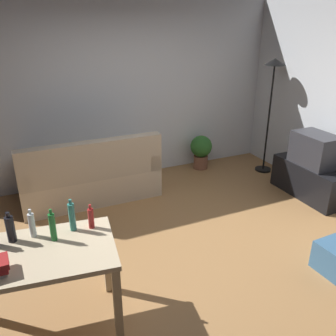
# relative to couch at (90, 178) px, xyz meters

# --- Properties ---
(ground_plane) EXTENTS (5.20, 4.40, 0.02)m
(ground_plane) POSITION_rel_couch_xyz_m (0.60, -1.59, -0.32)
(ground_plane) COLOR #9E7042
(wall_rear) EXTENTS (5.20, 0.10, 2.70)m
(wall_rear) POSITION_rel_couch_xyz_m (0.60, 0.61, 1.04)
(wall_rear) COLOR silver
(wall_rear) RESTS_ON ground_plane
(couch) EXTENTS (1.86, 0.84, 0.92)m
(couch) POSITION_rel_couch_xyz_m (0.00, 0.00, 0.00)
(couch) COLOR beige
(couch) RESTS_ON ground_plane
(tv_stand) EXTENTS (0.44, 1.10, 0.48)m
(tv_stand) POSITION_rel_couch_xyz_m (2.85, -1.21, -0.07)
(tv_stand) COLOR black
(tv_stand) RESTS_ON ground_plane
(tv) EXTENTS (0.41, 0.60, 0.44)m
(tv) POSITION_rel_couch_xyz_m (2.85, -1.21, 0.39)
(tv) COLOR #2D2D33
(tv) RESTS_ON tv_stand
(torchiere_lamp) EXTENTS (0.32, 0.32, 1.81)m
(torchiere_lamp) POSITION_rel_couch_xyz_m (2.85, -0.21, 1.11)
(torchiere_lamp) COLOR black
(torchiere_lamp) RESTS_ON ground_plane
(desk) EXTENTS (1.28, 0.85, 0.76)m
(desk) POSITION_rel_couch_xyz_m (-0.87, -2.15, 0.34)
(desk) COLOR #C6B28E
(desk) RESTS_ON ground_plane
(potted_plant) EXTENTS (0.36, 0.36, 0.57)m
(potted_plant) POSITION_rel_couch_xyz_m (1.94, 0.31, 0.02)
(potted_plant) COLOR brown
(potted_plant) RESTS_ON ground_plane
(bottle_dark) EXTENTS (0.07, 0.07, 0.25)m
(bottle_dark) POSITION_rel_couch_xyz_m (-1.00, -1.94, 0.56)
(bottle_dark) COLOR black
(bottle_dark) RESTS_ON desk
(bottle_clear) EXTENTS (0.05, 0.05, 0.24)m
(bottle_clear) POSITION_rel_couch_xyz_m (-0.84, -1.94, 0.56)
(bottle_clear) COLOR silver
(bottle_clear) RESTS_ON desk
(bottle_green) EXTENTS (0.05, 0.05, 0.27)m
(bottle_green) POSITION_rel_couch_xyz_m (-0.70, -2.05, 0.57)
(bottle_green) COLOR #1E722D
(bottle_green) RESTS_ON desk
(bottle_tall) EXTENTS (0.05, 0.05, 0.28)m
(bottle_tall) POSITION_rel_couch_xyz_m (-0.54, -1.97, 0.58)
(bottle_tall) COLOR teal
(bottle_tall) RESTS_ON desk
(bottle_red) EXTENTS (0.05, 0.05, 0.21)m
(bottle_red) POSITION_rel_couch_xyz_m (-0.40, -2.00, 0.54)
(bottle_red) COLOR #AD2323
(bottle_red) RESTS_ON desk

